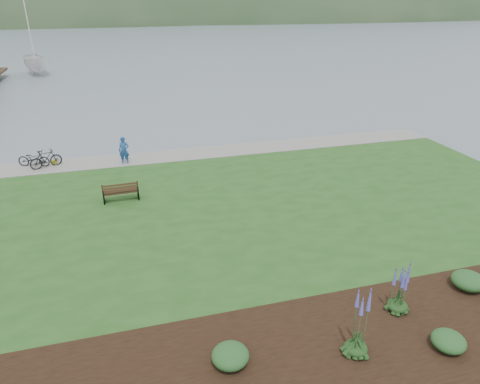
% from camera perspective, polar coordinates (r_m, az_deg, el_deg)
% --- Properties ---
extents(ground, '(600.00, 600.00, 0.00)m').
position_cam_1_polar(ground, '(19.91, -6.19, -2.69)').
color(ground, slate).
rests_on(ground, ground).
extents(lawn, '(34.00, 20.00, 0.40)m').
position_cam_1_polar(lawn, '(18.08, -5.12, -4.93)').
color(lawn, '#224F1C').
rests_on(lawn, ground).
extents(shoreline_path, '(34.00, 2.20, 0.03)m').
position_cam_1_polar(shoreline_path, '(26.05, -8.88, 4.85)').
color(shoreline_path, gray).
rests_on(shoreline_path, lawn).
extents(garden_bed, '(24.00, 4.40, 0.04)m').
position_cam_1_polar(garden_bed, '(12.91, 16.08, -18.70)').
color(garden_bed, black).
rests_on(garden_bed, lawn).
extents(far_hillside, '(580.00, 80.00, 38.00)m').
position_cam_1_polar(far_hillside, '(189.11, -9.40, 21.51)').
color(far_hillside, '#2C4929').
rests_on(far_hillside, ground).
extents(park_bench, '(1.63, 0.71, 0.99)m').
position_cam_1_polar(park_bench, '(20.48, -15.63, 0.07)').
color(park_bench, '#302012').
rests_on(park_bench, lawn).
extents(person, '(0.75, 0.59, 1.86)m').
position_cam_1_polar(person, '(25.01, -15.25, 5.65)').
color(person, '#204C92').
rests_on(person, lawn).
extents(bicycle_a, '(1.13, 1.89, 0.93)m').
position_cam_1_polar(bicycle_a, '(26.53, -25.81, 4.04)').
color(bicycle_a, black).
rests_on(bicycle_a, lawn).
extents(bicycle_b, '(1.14, 1.79, 1.04)m').
position_cam_1_polar(bicycle_b, '(26.01, -24.48, 4.04)').
color(bicycle_b, black).
rests_on(bicycle_b, lawn).
extents(sailboat, '(14.02, 14.16, 29.77)m').
position_cam_1_polar(sailboat, '(62.50, -25.35, 13.96)').
color(sailboat, silver).
rests_on(sailboat, ground).
extents(pannier, '(0.25, 0.31, 0.29)m').
position_cam_1_polar(pannier, '(26.46, -23.52, 3.66)').
color(pannier, yellow).
rests_on(pannier, lawn).
extents(echium_0, '(0.62, 0.62, 2.29)m').
position_cam_1_polar(echium_0, '(11.97, 15.58, -16.92)').
color(echium_0, '#163814').
rests_on(echium_0, garden_bed).
extents(echium_1, '(0.62, 0.62, 1.81)m').
position_cam_1_polar(echium_1, '(13.80, 20.62, -12.04)').
color(echium_1, '#163814').
rests_on(echium_1, garden_bed).
extents(shrub_0, '(0.98, 0.98, 0.49)m').
position_cam_1_polar(shrub_0, '(11.75, -1.29, -20.98)').
color(shrub_0, '#1E4C21').
rests_on(shrub_0, garden_bed).
extents(shrub_1, '(0.91, 0.91, 0.45)m').
position_cam_1_polar(shrub_1, '(13.37, 26.05, -17.42)').
color(shrub_1, '#1E4C21').
rests_on(shrub_1, garden_bed).
extents(shrub_2, '(1.06, 1.06, 0.53)m').
position_cam_1_polar(shrub_2, '(15.96, 28.16, -10.37)').
color(shrub_2, '#1E4C21').
rests_on(shrub_2, garden_bed).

